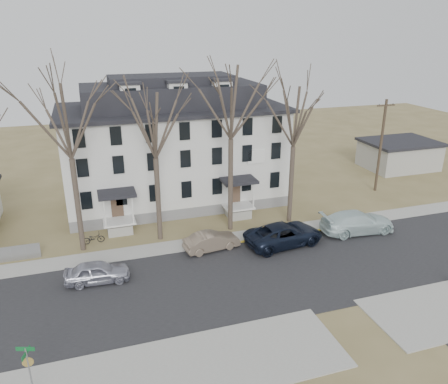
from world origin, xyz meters
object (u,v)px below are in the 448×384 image
object	(u,v)px
tree_mid_right	(295,113)
street_sign	(29,366)
car_white	(357,222)
utility_pole_far	(381,145)
car_navy	(284,235)
tree_mid_left	(154,121)
boarding_house	(174,147)
car_silver	(97,272)
bicycle_left	(94,239)
car_tan	(212,242)
tree_far_left	(66,116)
tree_center	(231,97)

from	to	relation	value
tree_mid_right	street_sign	xyz separation A→B (m)	(-19.90, -14.44, -7.69)
car_white	utility_pole_far	bearing A→B (deg)	-39.76
tree_mid_right	car_navy	distance (m)	9.91
tree_mid_left	tree_mid_right	world-z (taller)	same
tree_mid_left	tree_mid_right	bearing A→B (deg)	0.00
boarding_house	street_sign	size ratio (longest dim) A/B	7.05
tree_mid_left	utility_pole_far	world-z (taller)	tree_mid_left
street_sign	boarding_house	bearing A→B (deg)	81.43
car_silver	bicycle_left	bearing A→B (deg)	4.35
car_tan	tree_far_left	bearing A→B (deg)	63.98
boarding_house	street_sign	bearing A→B (deg)	-116.78
car_silver	bicycle_left	size ratio (longest dim) A/B	2.57
tree_center	tree_far_left	bearing A→B (deg)	180.00
tree_mid_left	boarding_house	bearing A→B (deg)	69.80
tree_far_left	tree_mid_left	bearing A→B (deg)	0.00
car_silver	car_tan	world-z (taller)	car_silver
utility_pole_far	tree_mid_right	bearing A→B (deg)	-160.71
car_tan	tree_mid_right	bearing A→B (deg)	-76.74
tree_mid_right	car_white	bearing A→B (deg)	-41.70
boarding_house	tree_mid_left	xyz separation A→B (m)	(-3.00, -8.15, 4.22)
boarding_house	car_tan	size ratio (longest dim) A/B	4.83
car_silver	bicycle_left	xyz separation A→B (m)	(-0.05, 5.86, -0.29)
bicycle_left	utility_pole_far	bearing A→B (deg)	-85.67
boarding_house	tree_mid_left	distance (m)	9.66
tree_mid_left	car_silver	bearing A→B (deg)	-134.96
utility_pole_far	car_tan	size ratio (longest dim) A/B	2.21
street_sign	car_silver	bearing A→B (deg)	88.76
tree_mid_left	bicycle_left	distance (m)	10.55
utility_pole_far	car_navy	xyz separation A→B (m)	(-14.42, -8.22, -4.04)
tree_far_left	car_navy	xyz separation A→B (m)	(15.08, -4.02, -9.48)
car_silver	car_navy	distance (m)	14.24
car_tan	street_sign	size ratio (longest dim) A/B	1.46
tree_mid_left	car_navy	world-z (taller)	tree_mid_left
tree_far_left	car_white	size ratio (longest dim) A/B	2.20
tree_far_left	car_silver	distance (m)	10.93
utility_pole_far	boarding_house	bearing A→B (deg)	169.08
tree_mid_right	street_sign	world-z (taller)	tree_mid_right
tree_center	street_sign	world-z (taller)	tree_center
utility_pole_far	bicycle_left	xyz separation A→B (m)	(-28.66, -3.46, -4.47)
tree_center	tree_mid_right	xyz separation A→B (m)	(5.50, 0.00, -1.48)
tree_center	car_silver	bearing A→B (deg)	-155.26
tree_far_left	utility_pole_far	xyz separation A→B (m)	(29.50, 4.20, -5.44)
tree_mid_left	tree_mid_right	distance (m)	11.50
boarding_house	tree_mid_right	bearing A→B (deg)	-43.81
tree_far_left	utility_pole_far	bearing A→B (deg)	8.10
bicycle_left	street_sign	distance (m)	15.60
car_white	bicycle_left	size ratio (longest dim) A/B	3.74
tree_mid_left	utility_pole_far	xyz separation A→B (m)	(23.50, 4.20, -4.70)
tree_far_left	bicycle_left	bearing A→B (deg)	41.64
tree_far_left	car_silver	size ratio (longest dim) A/B	3.21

